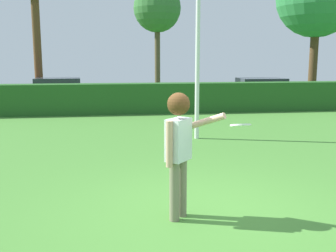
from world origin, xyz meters
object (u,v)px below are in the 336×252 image
Objects in this scene: parked_car_red at (58,89)px; parked_car_green at (261,90)px; person at (179,141)px; birch_tree at (157,9)px; frisbee at (240,125)px; lamppost at (198,32)px.

parked_car_red is 1.03× the size of parked_car_green.
person is 16.43m from birch_tree.
person is at bearing 141.09° from frisbee.
parked_car_red and parked_car_green have the same top height.
birch_tree is at bearing 7.98° from parked_car_red.
parked_car_green is (9.99, -1.61, 0.00)m from parked_car_red.
person is 15.09m from parked_car_green.
parked_car_green is 0.70× the size of birch_tree.
lamppost is 1.24× the size of parked_car_green.
parked_car_red is at bearing 170.84° from parked_car_green.
parked_car_green is at bearing -25.47° from birch_tree.
person is 0.92m from frisbee.
person is 0.41× the size of parked_car_red.
person is at bearing -104.77° from lamppost.
lamppost is (1.45, 5.50, 1.82)m from person.
parked_car_green is at bearing 67.80° from frisbee.
birch_tree reaches higher than frisbee.
birch_tree reaches higher than person.
birch_tree reaches higher than parked_car_red.
parked_car_green is at bearing 64.62° from person.
lamppost is at bearing 82.74° from frisbee.
frisbee is 16.35m from parked_car_red.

